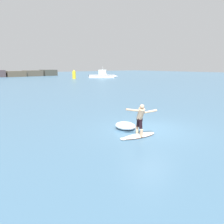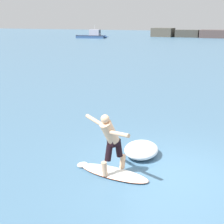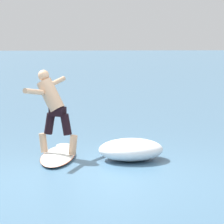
% 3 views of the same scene
% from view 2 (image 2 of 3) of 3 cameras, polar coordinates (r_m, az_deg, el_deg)
% --- Properties ---
extents(ground_plane, '(200.00, 200.00, 0.00)m').
position_cam_2_polar(ground_plane, '(7.82, 10.67, -11.31)').
color(ground_plane, '#426885').
extents(surfboard, '(2.00, 0.82, 0.22)m').
position_cam_2_polar(surfboard, '(7.72, 0.10, -11.02)').
color(surfboard, white).
rests_on(surfboard, ground).
extents(surfer, '(1.36, 0.95, 1.50)m').
position_cam_2_polar(surfer, '(7.26, -0.27, -4.91)').
color(surfer, tan).
rests_on(surfer, surfboard).
extents(small_boat_offshore, '(6.91, 2.97, 2.59)m').
position_cam_2_polar(small_boat_offshore, '(64.70, -3.59, 13.84)').
color(small_boat_offshore, navy).
rests_on(small_boat_offshore, ground).
extents(wave_foam_at_tail, '(0.99, 1.21, 0.38)m').
position_cam_2_polar(wave_foam_at_tail, '(8.65, 5.37, -6.88)').
color(wave_foam_at_tail, white).
rests_on(wave_foam_at_tail, ground).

